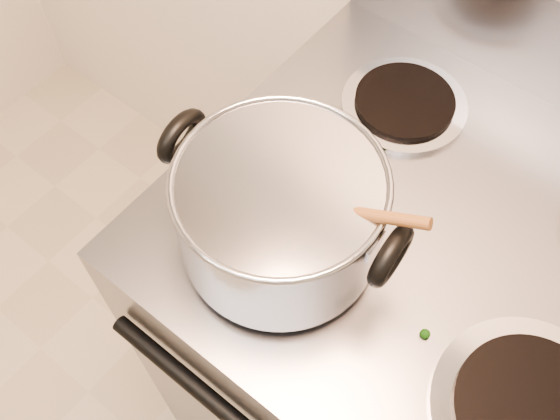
# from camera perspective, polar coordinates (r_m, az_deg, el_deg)

# --- Properties ---
(electric_range) EXTENTS (0.74, 0.67, 1.08)m
(electric_range) POSITION_cam_1_polar(r_m,az_deg,el_deg) (1.24, 10.98, -12.64)
(electric_range) COLOR gray
(electric_range) RESTS_ON ground
(stockpot) EXTENTS (0.30, 0.25, 0.15)m
(stockpot) POSITION_cam_1_polar(r_m,az_deg,el_deg) (0.73, 0.02, -0.48)
(stockpot) COLOR #9A9BA2
(stockpot) RESTS_ON electric_range
(wooden_spoon) EXTENTS (0.24, 0.09, 0.11)m
(wooden_spoon) POSITION_cam_1_polar(r_m,az_deg,el_deg) (0.70, 0.66, 0.69)
(wooden_spoon) COLOR brown
(wooden_spoon) RESTS_ON stockpot
(cooktop_crumbs) EXTENTS (0.07, 0.11, 0.01)m
(cooktop_crumbs) POSITION_cam_1_polar(r_m,az_deg,el_deg) (0.79, 10.79, -5.84)
(cooktop_crumbs) COLOR black
(cooktop_crumbs) RESTS_ON electric_range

